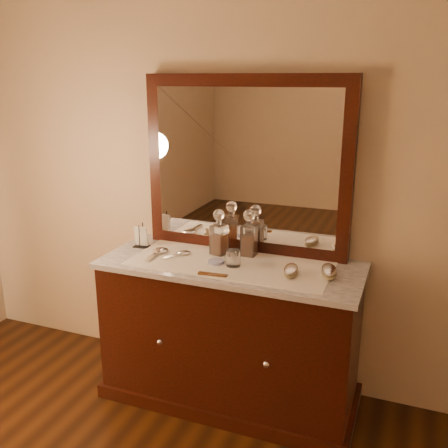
# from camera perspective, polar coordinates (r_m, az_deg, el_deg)

# --- Properties ---
(dresser_cabinet) EXTENTS (1.40, 0.55, 0.82)m
(dresser_cabinet) POSITION_cam_1_polar(r_m,az_deg,el_deg) (2.93, 0.73, -12.51)
(dresser_cabinet) COLOR black
(dresser_cabinet) RESTS_ON floor
(dresser_plinth) EXTENTS (1.46, 0.59, 0.08)m
(dresser_plinth) POSITION_cam_1_polar(r_m,az_deg,el_deg) (3.13, 0.70, -18.45)
(dresser_plinth) COLOR black
(dresser_plinth) RESTS_ON floor
(knob_left) EXTENTS (0.04, 0.04, 0.04)m
(knob_left) POSITION_cam_1_polar(r_m,az_deg,el_deg) (2.80, -7.31, -13.22)
(knob_left) COLOR silver
(knob_left) RESTS_ON dresser_cabinet
(knob_right) EXTENTS (0.04, 0.04, 0.04)m
(knob_right) POSITION_cam_1_polar(r_m,az_deg,el_deg) (2.60, 4.86, -15.67)
(knob_right) COLOR silver
(knob_right) RESTS_ON dresser_cabinet
(marble_top) EXTENTS (1.44, 0.59, 0.03)m
(marble_top) POSITION_cam_1_polar(r_m,az_deg,el_deg) (2.75, 0.76, -4.75)
(marble_top) COLOR white
(marble_top) RESTS_ON dresser_cabinet
(mirror_frame) EXTENTS (1.20, 0.08, 1.00)m
(mirror_frame) POSITION_cam_1_polar(r_m,az_deg,el_deg) (2.84, 2.55, 6.68)
(mirror_frame) COLOR black
(mirror_frame) RESTS_ON marble_top
(mirror_glass) EXTENTS (1.06, 0.01, 0.86)m
(mirror_glass) POSITION_cam_1_polar(r_m,az_deg,el_deg) (2.81, 2.32, 6.58)
(mirror_glass) COLOR white
(mirror_glass) RESTS_ON marble_top
(lace_runner) EXTENTS (1.10, 0.45, 0.00)m
(lace_runner) POSITION_cam_1_polar(r_m,az_deg,el_deg) (2.73, 0.61, -4.55)
(lace_runner) COLOR white
(lace_runner) RESTS_ON marble_top
(pin_dish) EXTENTS (0.11, 0.11, 0.02)m
(pin_dish) POSITION_cam_1_polar(r_m,az_deg,el_deg) (2.73, -0.90, -4.33)
(pin_dish) COLOR silver
(pin_dish) RESTS_ON lace_runner
(comb) EXTENTS (0.16, 0.04, 0.01)m
(comb) POSITION_cam_1_polar(r_m,az_deg,el_deg) (2.57, -1.31, -5.77)
(comb) COLOR brown
(comb) RESTS_ON lace_runner
(napkin_rack) EXTENTS (0.10, 0.07, 0.14)m
(napkin_rack) POSITION_cam_1_polar(r_m,az_deg,el_deg) (3.03, -9.42, -1.55)
(napkin_rack) COLOR black
(napkin_rack) RESTS_ON marble_top
(decanter_left) EXTENTS (0.10, 0.10, 0.26)m
(decanter_left) POSITION_cam_1_polar(r_m,az_deg,el_deg) (2.84, -0.56, -1.48)
(decanter_left) COLOR #8D3F14
(decanter_left) RESTS_ON lace_runner
(decanter_right) EXTENTS (0.08, 0.08, 0.27)m
(decanter_right) POSITION_cam_1_polar(r_m,az_deg,el_deg) (2.83, 2.88, -1.58)
(decanter_right) COLOR #8D3F14
(decanter_right) RESTS_ON lace_runner
(brush_near) EXTENTS (0.09, 0.17, 0.04)m
(brush_near) POSITION_cam_1_polar(r_m,az_deg,el_deg) (2.60, 7.64, -5.29)
(brush_near) COLOR #8E7E57
(brush_near) RESTS_ON lace_runner
(brush_far) EXTENTS (0.11, 0.18, 0.05)m
(brush_far) POSITION_cam_1_polar(r_m,az_deg,el_deg) (2.61, 11.90, -5.32)
(brush_far) COLOR #8E7E57
(brush_far) RESTS_ON lace_runner
(hand_mirror_outer) EXTENTS (0.09, 0.23, 0.02)m
(hand_mirror_outer) POSITION_cam_1_polar(r_m,az_deg,el_deg) (2.90, -7.48, -3.15)
(hand_mirror_outer) COLOR silver
(hand_mirror_outer) RESTS_ON lace_runner
(hand_mirror_inner) EXTENTS (0.12, 0.18, 0.02)m
(hand_mirror_inner) POSITION_cam_1_polar(r_m,az_deg,el_deg) (2.87, -4.92, -3.39)
(hand_mirror_inner) COLOR silver
(hand_mirror_inner) RESTS_ON lace_runner
(tumblers) EXTENTS (0.08, 0.08, 0.09)m
(tumblers) POSITION_cam_1_polar(r_m,az_deg,el_deg) (2.68, 1.08, -3.91)
(tumblers) COLOR white
(tumblers) RESTS_ON lace_runner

